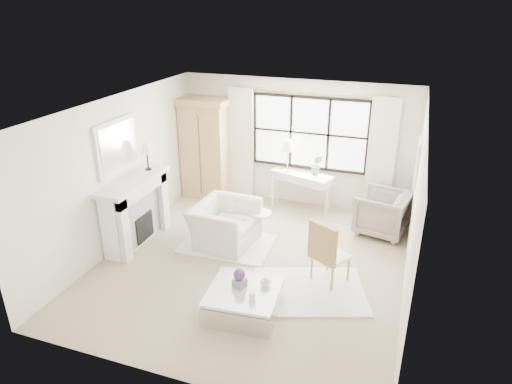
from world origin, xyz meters
TOP-DOWN VIEW (x-y plane):
  - floor at (0.00, 0.00)m, footprint 5.50×5.50m
  - ceiling at (0.00, 0.00)m, footprint 5.50×5.50m
  - wall_back at (0.00, 2.75)m, footprint 5.00×0.00m
  - wall_front at (0.00, -2.75)m, footprint 5.00×0.00m
  - wall_left at (-2.50, 0.00)m, footprint 0.00×5.50m
  - wall_right at (2.50, 0.00)m, footprint 0.00×5.50m
  - window_pane at (0.30, 2.73)m, footprint 2.40×0.02m
  - window_frame at (0.30, 2.72)m, footprint 2.50×0.04m
  - curtain_rod at (0.30, 2.67)m, footprint 3.30×0.04m
  - curtain_left at (-1.20, 2.65)m, footprint 0.55×0.10m
  - curtain_right at (1.80, 2.65)m, footprint 0.55×0.10m
  - fireplace at (-2.27, 0.00)m, footprint 0.58×1.66m
  - mirror_frame at (-2.47, 0.00)m, footprint 0.05×1.15m
  - mirror_glass at (-2.44, 0.00)m, footprint 0.02×1.00m
  - art_frame at (2.47, 1.70)m, footprint 0.04×0.62m
  - art_canvas at (2.45, 1.70)m, footprint 0.01×0.52m
  - mantel_lamp at (-2.22, 0.50)m, footprint 0.22×0.22m
  - armoire at (-1.96, 2.42)m, footprint 1.13×0.72m
  - console_table at (0.24, 2.45)m, footprint 1.37×0.81m
  - console_lamp at (-0.09, 2.46)m, footprint 0.28×0.28m
  - orchid_plant at (0.54, 2.46)m, footprint 0.26×0.22m
  - side_table at (-0.16, 0.94)m, footprint 0.40×0.40m
  - rug_left at (-0.64, 0.43)m, footprint 1.67×1.21m
  - rug_right at (1.13, -0.49)m, footprint 2.03×1.77m
  - club_armchair at (-0.71, 0.51)m, footprint 1.11×1.25m
  - wingback_chair at (1.98, 1.86)m, footprint 1.08×1.06m
  - french_chair at (1.35, -0.13)m, footprint 0.66×0.66m
  - coffee_table at (0.34, -1.28)m, footprint 1.08×1.08m
  - planter_box at (0.26, -1.23)m, footprint 0.20×0.20m
  - planter_flowers at (0.26, -1.23)m, footprint 0.17×0.17m
  - pillar_candle at (0.54, -1.46)m, footprint 0.09×0.09m
  - coffee_vase at (0.61, -1.09)m, footprint 0.18×0.18m

SIDE VIEW (x-z plane):
  - floor at x=0.00m, z-range 0.00..0.00m
  - rug_left at x=-0.64m, z-range 0.00..0.03m
  - rug_right at x=1.13m, z-range 0.00..0.03m
  - coffee_table at x=0.34m, z-range -0.01..0.37m
  - french_chair at x=1.35m, z-range -0.23..0.85m
  - side_table at x=-0.16m, z-range 0.08..0.58m
  - club_armchair at x=-0.71m, z-range 0.00..0.77m
  - console_table at x=0.24m, z-range 0.00..0.80m
  - wingback_chair at x=1.98m, z-range 0.00..0.84m
  - pillar_candle at x=0.54m, z-range 0.38..0.50m
  - planter_box at x=0.26m, z-range 0.38..0.50m
  - coffee_vase at x=0.61m, z-range 0.38..0.54m
  - planter_flowers at x=0.26m, z-range 0.50..0.67m
  - fireplace at x=-2.27m, z-range 0.02..1.28m
  - orchid_plant at x=0.54m, z-range 0.80..1.23m
  - armoire at x=-1.96m, z-range 0.02..2.26m
  - curtain_left at x=-1.20m, z-range 0.00..2.47m
  - curtain_right at x=1.80m, z-range 0.00..2.47m
  - wall_left at x=-2.50m, z-range -1.40..4.10m
  - wall_right at x=2.50m, z-range -1.40..4.10m
  - wall_back at x=0.00m, z-range -1.15..3.85m
  - wall_front at x=0.00m, z-range -1.15..3.85m
  - console_lamp at x=-0.09m, z-range 1.01..1.70m
  - art_frame at x=2.47m, z-range 1.14..1.96m
  - art_canvas at x=2.45m, z-range 1.19..1.91m
  - window_pane at x=0.30m, z-range 0.85..2.35m
  - window_frame at x=0.30m, z-range 0.85..2.35m
  - mantel_lamp at x=-2.22m, z-range 1.40..1.91m
  - mirror_frame at x=-2.47m, z-range 1.37..2.31m
  - mirror_glass at x=-2.44m, z-range 1.44..2.24m
  - curtain_rod at x=0.30m, z-range 2.45..2.49m
  - ceiling at x=0.00m, z-range 2.70..2.70m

